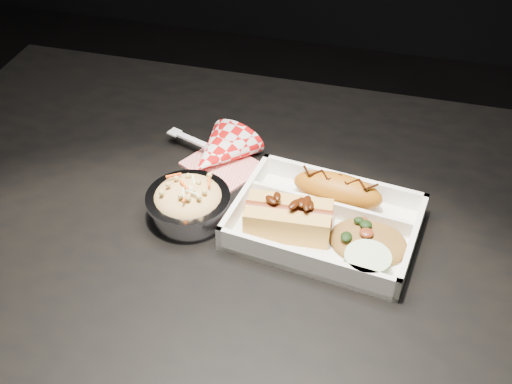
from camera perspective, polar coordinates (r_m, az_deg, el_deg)
dining_table at (r=0.98m, az=0.48°, el=-6.68°), size 1.20×0.80×0.75m
food_tray at (r=0.90m, az=6.14°, el=-2.92°), size 0.27×0.21×0.04m
fried_pastry at (r=0.93m, az=7.25°, el=0.18°), size 0.14×0.07×0.05m
hotdog at (r=0.87m, az=2.91°, el=-2.19°), size 0.12×0.07×0.06m
fried_rice_mound at (r=0.87m, az=10.03°, el=-3.86°), size 0.12×0.10×0.03m
cupcake_liner at (r=0.84m, az=9.82°, el=-6.30°), size 0.06×0.06×0.03m
foil_coleslaw_cup at (r=0.91m, az=-6.04°, el=-0.84°), size 0.12×0.12×0.07m
napkin_fork at (r=1.01m, az=-3.35°, el=3.46°), size 0.18×0.14×0.10m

